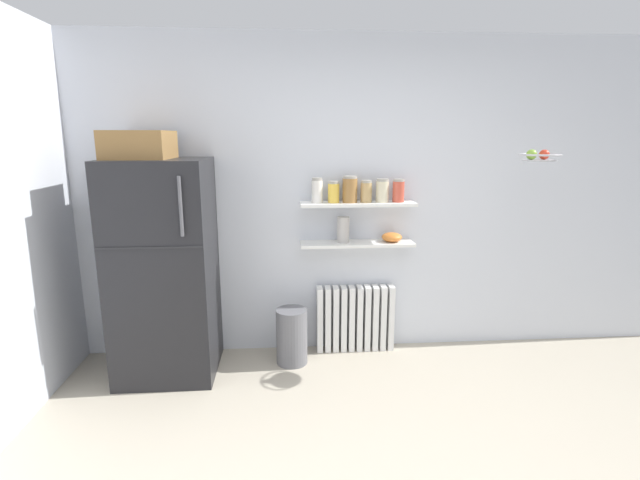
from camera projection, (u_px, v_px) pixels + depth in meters
name	position (u px, v px, depth m)	size (l,w,h in m)	color
ground_plane	(379.00, 461.00, 2.64)	(7.04, 7.04, 0.00)	#B2A893
back_wall	(347.00, 199.00, 3.87)	(7.04, 0.10, 2.60)	silver
refrigerator	(163.00, 264.00, 3.48)	(0.72, 0.70, 1.85)	black
radiator	(355.00, 318.00, 3.97)	(0.66, 0.12, 0.57)	white
wall_shelf_lower	(357.00, 244.00, 3.79)	(0.93, 0.22, 0.03)	white
wall_shelf_upper	(358.00, 204.00, 3.72)	(0.93, 0.22, 0.03)	white
storage_jar_0	(317.00, 191.00, 3.67)	(0.09, 0.09, 0.20)	silver
storage_jar_1	(334.00, 192.00, 3.68)	(0.09, 0.09, 0.17)	yellow
storage_jar_2	(350.00, 189.00, 3.69)	(0.12, 0.12, 0.21)	olive
storage_jar_3	(366.00, 191.00, 3.70)	(0.09, 0.09, 0.18)	tan
storage_jar_4	(382.00, 191.00, 3.71)	(0.10, 0.10, 0.19)	beige
storage_jar_5	(398.00, 191.00, 3.72)	(0.09, 0.09, 0.18)	#C64C38
vase	(343.00, 230.00, 3.76)	(0.10, 0.10, 0.21)	#B2ADA8
shelf_bowl	(392.00, 237.00, 3.80)	(0.17, 0.17, 0.08)	orange
trash_bin	(292.00, 336.00, 3.74)	(0.25, 0.25, 0.46)	slate
hanging_fruit_basket	(539.00, 156.00, 3.34)	(0.29, 0.29, 0.08)	#B2B2B7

